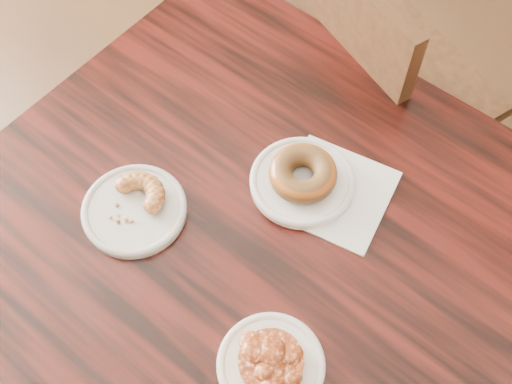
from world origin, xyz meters
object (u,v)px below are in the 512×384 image
Objects in this scene: glazed_donut at (303,173)px; apple_fritter at (271,361)px; chair_far at (387,88)px; cruller_fragment at (132,204)px; cafe_table at (246,327)px.

glazed_donut is 0.86× the size of apple_fritter.
glazed_donut is (0.09, -0.51, 0.34)m from chair_far.
cruller_fragment is (-0.09, -0.71, 0.33)m from chair_far.
cafe_table is at bearing 140.04° from apple_fritter.
apple_fritter is at bearing -38.55° from cafe_table.
cruller_fragment is (-0.32, 0.07, -0.00)m from apple_fritter.
apple_fritter is (0.23, -0.78, 0.33)m from chair_far.
chair_far is 8.69× the size of cruller_fragment.
cafe_table is 9.08× the size of cruller_fragment.
cruller_fragment is at bearing 103.12° from chair_far.
cafe_table is 0.67m from chair_far.
glazed_donut is 0.30m from apple_fritter.
glazed_donut is at bearing 120.48° from chair_far.
chair_far reaches higher than cruller_fragment.
glazed_donut reaches higher than apple_fritter.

